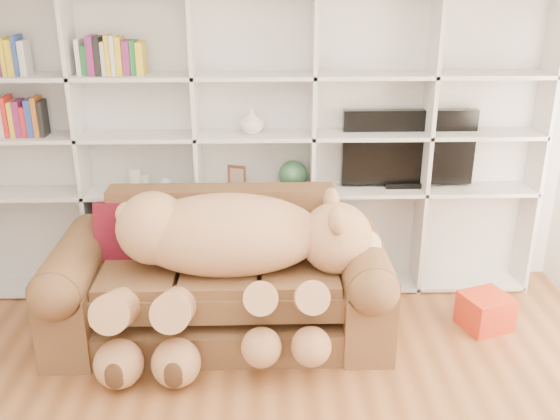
{
  "coord_description": "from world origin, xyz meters",
  "views": [
    {
      "loc": [
        0.06,
        -2.32,
        2.51
      ],
      "look_at": [
        0.17,
        1.63,
        0.95
      ],
      "focal_mm": 40.0,
      "sensor_mm": 36.0,
      "label": 1
    }
  ],
  "objects_px": {
    "teddy_bear": "(229,255)",
    "tv": "(408,149)",
    "sofa": "(221,285)",
    "gift_box": "(485,311)"
  },
  "relations": [
    {
      "from": "teddy_bear",
      "to": "tv",
      "type": "height_order",
      "value": "tv"
    },
    {
      "from": "teddy_bear",
      "to": "tv",
      "type": "bearing_deg",
      "value": 36.06
    },
    {
      "from": "tv",
      "to": "sofa",
      "type": "bearing_deg",
      "value": -153.9
    },
    {
      "from": "gift_box",
      "to": "sofa",
      "type": "bearing_deg",
      "value": 179.64
    },
    {
      "from": "teddy_bear",
      "to": "tv",
      "type": "relative_size",
      "value": 1.83
    },
    {
      "from": "teddy_bear",
      "to": "gift_box",
      "type": "height_order",
      "value": "teddy_bear"
    },
    {
      "from": "gift_box",
      "to": "tv",
      "type": "xyz_separation_m",
      "value": [
        -0.49,
        0.72,
        1.04
      ]
    },
    {
      "from": "sofa",
      "to": "tv",
      "type": "relative_size",
      "value": 2.26
    },
    {
      "from": "sofa",
      "to": "tv",
      "type": "height_order",
      "value": "tv"
    },
    {
      "from": "teddy_bear",
      "to": "gift_box",
      "type": "xyz_separation_m",
      "value": [
        1.86,
        0.19,
        -0.57
      ]
    }
  ]
}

